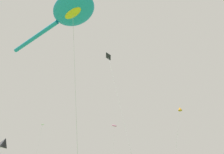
% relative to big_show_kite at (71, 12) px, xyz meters
% --- Properties ---
extents(big_show_kite, '(6.94, 11.20, 19.62)m').
position_rel_big_show_kite_xyz_m(big_show_kite, '(0.00, 0.00, 0.00)').
color(big_show_kite, '#1E8CBF').
rests_on(big_show_kite, ground).
extents(small_kite_diamond_red, '(2.49, 2.26, 6.85)m').
position_rel_big_show_kite_xyz_m(small_kite_diamond_red, '(-1.80, 2.34, -12.54)').
color(small_kite_diamond_red, black).
rests_on(small_kite_diamond_red, ground).
extents(small_kite_tiny_distant, '(0.63, 2.25, 16.99)m').
position_rel_big_show_kite_xyz_m(small_kite_tiny_distant, '(4.34, 21.42, -3.45)').
color(small_kite_tiny_distant, white).
rests_on(small_kite_tiny_distant, ground).
extents(small_kite_delta_white, '(2.19, 5.07, 15.99)m').
position_rel_big_show_kite_xyz_m(small_kite_delta_white, '(18.31, 4.00, -3.50)').
color(small_kite_delta_white, orange).
rests_on(small_kite_delta_white, ground).
extents(small_kite_streamer_purple, '(1.70, 0.89, 16.89)m').
position_rel_big_show_kite_xyz_m(small_kite_streamer_purple, '(14.64, 14.96, -2.60)').
color(small_kite_streamer_purple, pink).
rests_on(small_kite_streamer_purple, ground).
extents(small_kite_bird_shape, '(0.88, 5.38, 19.86)m').
position_rel_big_show_kite_xyz_m(small_kite_bird_shape, '(6.59, 3.32, -1.12)').
color(small_kite_bird_shape, black).
rests_on(small_kite_bird_shape, ground).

